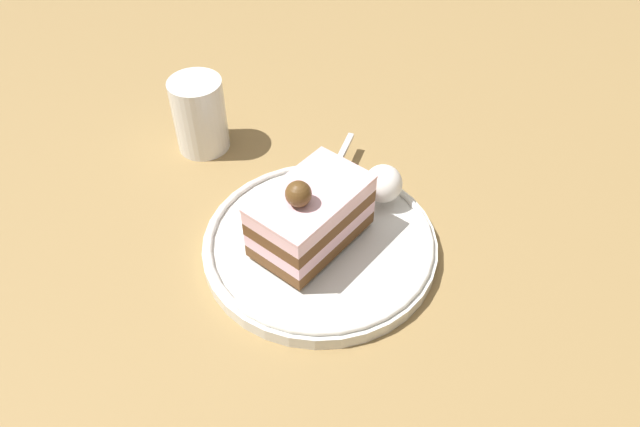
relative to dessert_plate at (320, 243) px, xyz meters
The scene contains 6 objects.
ground_plane 0.01m from the dessert_plate, 88.70° to the right, with size 2.40×2.40×0.00m, color olive.
dessert_plate is the anchor object (origin of this frame).
cake_slice 0.04m from the dessert_plate, 103.44° to the left, with size 0.12×0.12×0.08m.
whipped_cream_dollop 0.08m from the dessert_plate, 58.30° to the right, with size 0.04×0.04×0.04m, color white.
fork 0.09m from the dessert_plate, 17.75° to the right, with size 0.11×0.06×0.00m.
drink_glass_near 0.20m from the dessert_plate, 30.51° to the left, with size 0.06×0.06×0.08m.
Camera 1 is at (-0.37, 0.07, 0.42)m, focal length 33.86 mm.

